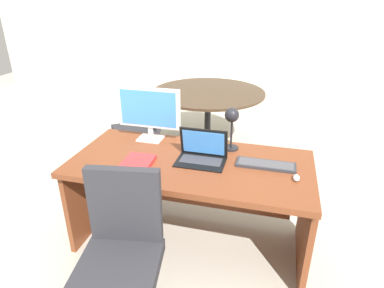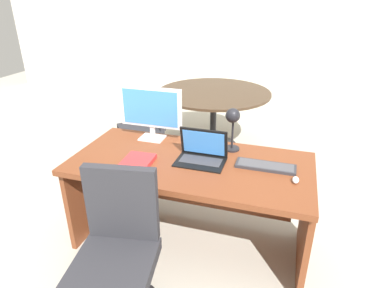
# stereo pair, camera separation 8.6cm
# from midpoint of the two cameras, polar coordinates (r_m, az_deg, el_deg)

# --- Properties ---
(ground) EXTENTS (12.00, 12.00, 0.00)m
(ground) POSITION_cam_midpoint_polar(r_m,az_deg,el_deg) (4.07, 4.72, -2.68)
(ground) COLOR #B7B2A3
(back_wall) EXTENTS (10.00, 0.10, 2.80)m
(back_wall) POSITION_cam_midpoint_polar(r_m,az_deg,el_deg) (5.97, 9.69, 19.94)
(back_wall) COLOR silver
(back_wall) RESTS_ON ground
(desk) EXTENTS (1.75, 0.84, 0.74)m
(desk) POSITION_cam_midpoint_polar(r_m,az_deg,el_deg) (2.56, -0.94, -6.38)
(desk) COLOR brown
(desk) RESTS_ON ground
(monitor) EXTENTS (0.52, 0.16, 0.44)m
(monitor) POSITION_cam_midpoint_polar(r_m,az_deg,el_deg) (2.72, -8.32, 5.82)
(monitor) COLOR silver
(monitor) RESTS_ON desk
(laptop) EXTENTS (0.35, 0.25, 0.23)m
(laptop) POSITION_cam_midpoint_polar(r_m,az_deg,el_deg) (2.42, 0.76, -1.17)
(laptop) COLOR black
(laptop) RESTS_ON desk
(keyboard) EXTENTS (0.42, 0.14, 0.02)m
(keyboard) POSITION_cam_midpoint_polar(r_m,az_deg,el_deg) (2.40, 11.54, -3.51)
(keyboard) COLOR #2D2D33
(keyboard) RESTS_ON desk
(mouse) EXTENTS (0.04, 0.08, 0.03)m
(mouse) POSITION_cam_midpoint_polar(r_m,az_deg,el_deg) (2.28, 16.46, -5.60)
(mouse) COLOR silver
(mouse) RESTS_ON desk
(desk_lamp) EXTENTS (0.12, 0.15, 0.35)m
(desk_lamp) POSITION_cam_midpoint_polar(r_m,az_deg,el_deg) (2.51, 5.86, 4.06)
(desk_lamp) COLOR black
(desk_lamp) RESTS_ON desk
(book) EXTENTS (0.22, 0.27, 0.03)m
(book) POSITION_cam_midpoint_polar(r_m,az_deg,el_deg) (2.40, -10.39, -3.26)
(book) COLOR red
(book) RESTS_ON desk
(office_chair) EXTENTS (0.56, 0.56, 0.96)m
(office_chair) POSITION_cam_midpoint_polar(r_m,az_deg,el_deg) (2.14, -13.08, -19.63)
(office_chair) COLOR black
(office_chair) RESTS_ON ground
(meeting_table) EXTENTS (1.39, 1.39, 0.75)m
(meeting_table) POSITION_cam_midpoint_polar(r_m,az_deg,el_deg) (4.18, 2.16, 6.71)
(meeting_table) COLOR black
(meeting_table) RESTS_ON ground
(meeting_chair_near) EXTENTS (0.65, 0.65, 0.83)m
(meeting_chair_near) POSITION_cam_midpoint_polar(r_m,az_deg,el_deg) (3.98, -9.52, 1.63)
(meeting_chair_near) COLOR black
(meeting_chair_near) RESTS_ON ground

